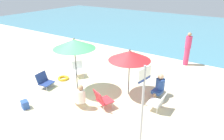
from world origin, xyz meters
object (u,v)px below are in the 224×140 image
Objects in this scene: umbrella_red at (130,56)px; person_c at (188,49)px; person_a at (80,96)px; warning_sign at (143,96)px; beach_chair_b at (78,69)px; beach_chair_c at (158,102)px; person_b at (159,85)px; swim_ring at (63,78)px; beach_chair_a at (44,80)px; umbrella_green at (74,44)px; beach_bag at (25,105)px; beach_chair_d at (102,99)px.

umbrella_red is 1.07× the size of person_c.
person_a is 0.39× the size of warning_sign.
beach_chair_b is 1.22× the size of beach_chair_c.
swim_ring is at bearing -70.30° from person_b.
beach_chair_a is (-3.07, -1.38, -1.26)m from umbrella_red.
umbrella_green is 3.45× the size of beach_chair_c.
umbrella_green is 0.95× the size of warning_sign.
person_b is (1.88, 2.21, -0.01)m from person_a.
person_a is at bearing 179.14° from warning_sign.
person_b is 4.74m from beach_bag.
person_c is at bearing 47.54° from beach_chair_a.
beach_chair_c is at bearing 1.00° from swim_ring.
beach_chair_b reaches higher than beach_bag.
person_c is at bearing 103.48° from warning_sign.
person_b is 4.12m from swim_ring.
beach_bag is (-2.16, -1.43, -0.23)m from beach_chair_d.
warning_sign is 4.22m from beach_bag.
person_c is at bearing 64.33° from beach_bag.
warning_sign is at bearing 10.03° from beach_bag.
beach_chair_a is 0.80× the size of beach_chair_b.
umbrella_red is 0.80× the size of warning_sign.
umbrella_green is at bearing -18.47° from swim_ring.
umbrella_red reaches higher than swim_ring.
umbrella_red is at bearing 29.57° from beach_chair_b.
swim_ring is 2.36m from beach_bag.
person_a is 2.65m from warning_sign.
person_a is (-0.89, -1.68, -1.11)m from umbrella_red.
person_b reaches higher than beach_chair_a.
umbrella_green reaches higher than beach_chair_c.
swim_ring is (-2.73, 0.86, -0.32)m from beach_chair_d.
beach_bag is at bearing -108.54° from umbrella_green.
beach_chair_d is at bearing -75.66° from person_c.
swim_ring is at bearing 161.53° from umbrella_green.
beach_chair_b is (-2.68, 0.20, -1.22)m from umbrella_red.
beach_chair_b is 1.06× the size of beach_chair_d.
beach_chair_a is at bearing -59.19° from person_b.
person_c is (-0.40, 4.59, 0.50)m from beach_chair_c.
warning_sign reaches higher than beach_chair_a.
beach_chair_a is at bearing 179.61° from warning_sign.
beach_chair_b is 5.42m from person_c.
swim_ring is at bearing -103.61° from person_c.
person_a is at bearing -12.47° from beach_chair_b.
person_c is at bearing 61.87° from umbrella_green.
umbrella_red reaches higher than beach_chair_c.
beach_chair_d is 2.88m from swim_ring.
person_c is at bearing -85.68° from beach_chair_c.
beach_chair_b is (-0.90, 1.06, -1.55)m from umbrella_green.
beach_chair_d is 2.20m from warning_sign.
beach_chair_d is 0.73m from person_a.
beach_bag is (0.27, -2.95, -0.19)m from beach_chair_b.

